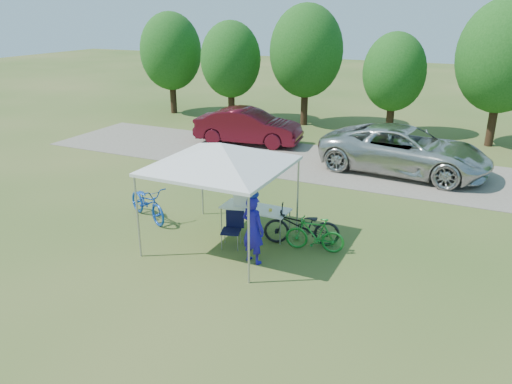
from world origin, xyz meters
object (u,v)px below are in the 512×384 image
cooler (243,200)px  minivan (405,150)px  folding_table (255,209)px  sedan (248,126)px  bike_dark (302,226)px  cyclist (253,230)px  bike_blue (147,202)px  bike_green (315,234)px  folding_chair (233,226)px

cooler → minivan: 7.87m
folding_table → sedan: (-4.41, 8.55, 0.09)m
cooler → bike_dark: bearing=-3.1°
folding_table → sedan: sedan is taller
folding_table → minivan: minivan is taller
bike_dark → minivan: (1.32, 7.35, 0.36)m
cyclist → sedan: bearing=-48.2°
folding_table → sedan: size_ratio=0.39×
cyclist → sedan: (-5.06, 10.05, -0.05)m
bike_blue → bike_green: bike_blue is taller
folding_chair → cooler: bearing=81.8°
cooler → bike_blue: (-2.92, -0.42, -0.42)m
cyclist → minivan: (2.04, 8.74, 0.01)m
sedan → bike_blue: bearing=179.6°
folding_chair → minivan: minivan is taller
cyclist → minivan: size_ratio=0.28×
folding_chair → bike_dark: (1.59, 0.80, -0.03)m
bike_dark → bike_green: bearing=47.9°
bike_blue → cyclist: bearing=-79.0°
minivan → sedan: size_ratio=1.29×
bike_green → bike_dark: size_ratio=0.76×
folding_table → folding_chair: bearing=-103.5°
cyclist → minivan: bearing=-88.1°
cyclist → bike_dark: size_ratio=0.87×
bike_blue → bike_green: 5.07m
cooler → sedan: size_ratio=0.10×
folding_chair → sedan: sedan is taller
folding_table → cooler: 0.42m
cooler → sedan: sedan is taller
bike_green → folding_table: bearing=-108.3°
folding_chair → bike_blue: bike_blue is taller
bike_dark → minivan: bearing=151.9°
sedan → folding_table: bearing=-160.4°
folding_chair → bike_dark: 1.78m
cooler → bike_green: (2.15, -0.29, -0.48)m
folding_table → sedan: 9.62m
bike_green → sedan: bearing=-154.2°
bike_blue → bike_green: size_ratio=1.30×
folding_table → bike_blue: (-3.27, -0.42, -0.20)m
bike_dark → sedan: bearing=-164.2°
cooler → sedan: (-4.05, 8.55, -0.13)m
folding_table → bike_dark: size_ratio=0.94×
bike_blue → minivan: minivan is taller
folding_chair → cyclist: cyclist is taller
folding_chair → cooler: size_ratio=1.93×
folding_table → bike_blue: bearing=-172.6°
bike_blue → minivan: bearing=-11.6°
cyclist → bike_dark: cyclist is taller
minivan → folding_chair: bearing=165.3°
folding_table → bike_dark: (1.38, -0.09, -0.20)m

